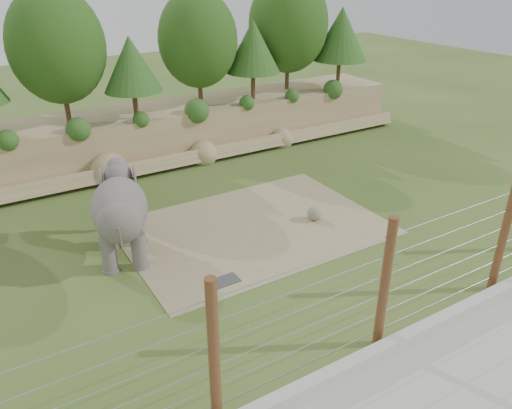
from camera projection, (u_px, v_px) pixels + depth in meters
ground at (286, 267)px, 17.37m from camera, size 90.00×90.00×0.00m
back_embankment at (158, 82)px, 25.61m from camera, size 30.00×5.52×8.77m
dirt_patch at (254, 228)px, 19.90m from camera, size 10.00×7.00×0.02m
drain_grate at (224, 281)px, 16.58m from camera, size 1.00×0.60×0.03m
elephant at (121, 219)px, 17.29m from camera, size 2.72×4.14×3.09m
stone_ball at (315, 213)px, 20.37m from camera, size 0.60×0.60×0.60m
retaining_wall at (391, 348)px, 13.43m from camera, size 26.00×0.35×0.50m
walkway at (450, 405)px, 12.00m from camera, size 26.00×4.00×0.01m
barrier_fence at (385, 285)px, 13.04m from camera, size 20.26×0.26×4.00m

